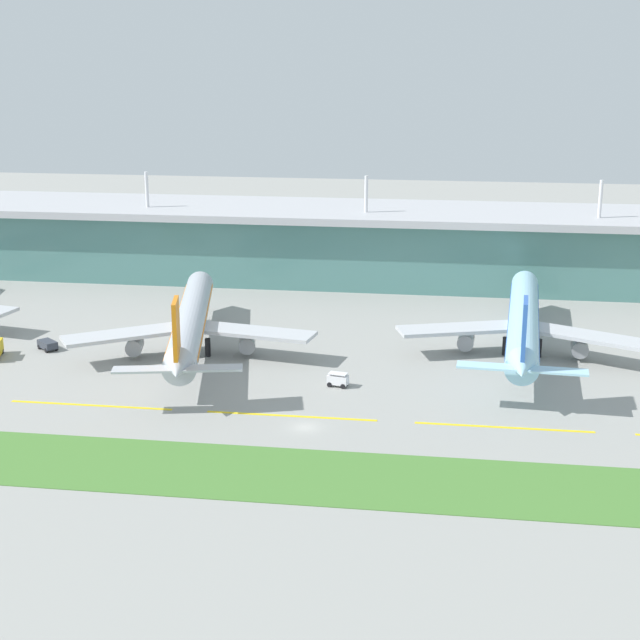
# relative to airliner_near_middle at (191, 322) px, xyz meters

# --- Properties ---
(ground_plane) EXTENTS (600.00, 600.00, 0.00)m
(ground_plane) POSITION_rel_airliner_near_middle_xyz_m (27.83, -33.97, -6.46)
(ground_plane) COLOR gray
(terminal_building) EXTENTS (288.00, 34.00, 27.57)m
(terminal_building) POSITION_rel_airliner_near_middle_xyz_m (27.83, 67.30, 3.03)
(terminal_building) COLOR slate
(terminal_building) RESTS_ON ground
(airliner_near_middle) EXTENTS (47.77, 70.07, 18.90)m
(airliner_near_middle) POSITION_rel_airliner_near_middle_xyz_m (0.00, 0.00, 0.00)
(airliner_near_middle) COLOR #ADB2BC
(airliner_near_middle) RESTS_ON ground
(airliner_far_middle) EXTENTS (48.69, 72.41, 18.90)m
(airliner_far_middle) POSITION_rel_airliner_near_middle_xyz_m (63.75, 9.59, 0.00)
(airliner_far_middle) COLOR #9ED1EA
(airliner_far_middle) RESTS_ON ground
(taxiway_stripe_mid_west) EXTENTS (28.00, 0.70, 0.04)m
(taxiway_stripe_mid_west) POSITION_rel_airliner_near_middle_xyz_m (-9.17, -29.55, -6.44)
(taxiway_stripe_mid_west) COLOR yellow
(taxiway_stripe_mid_west) RESTS_ON ground
(taxiway_stripe_centre) EXTENTS (28.00, 0.70, 0.04)m
(taxiway_stripe_centre) POSITION_rel_airliner_near_middle_xyz_m (24.83, -29.55, -6.44)
(taxiway_stripe_centre) COLOR yellow
(taxiway_stripe_centre) RESTS_ON ground
(taxiway_stripe_mid_east) EXTENTS (28.00, 0.70, 0.04)m
(taxiway_stripe_mid_east) POSITION_rel_airliner_near_middle_xyz_m (58.83, -29.55, -6.44)
(taxiway_stripe_mid_east) COLOR yellow
(taxiway_stripe_mid_east) RESTS_ON ground
(grass_verge) EXTENTS (300.00, 18.00, 0.10)m
(grass_verge) POSITION_rel_airliner_near_middle_xyz_m (27.83, -51.61, -6.41)
(grass_verge) COLOR #477A33
(grass_verge) RESTS_ON ground
(baggage_cart) EXTENTS (3.90, 2.65, 2.48)m
(baggage_cart) POSITION_rel_airliner_near_middle_xyz_m (30.54, -14.34, -5.19)
(baggage_cart) COLOR silver
(baggage_cart) RESTS_ON ground
(pushback_tug) EXTENTS (4.91, 4.68, 1.85)m
(pushback_tug) POSITION_rel_airliner_near_middle_xyz_m (-29.07, -1.28, -5.36)
(pushback_tug) COLOR #333842
(pushback_tug) RESTS_ON ground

